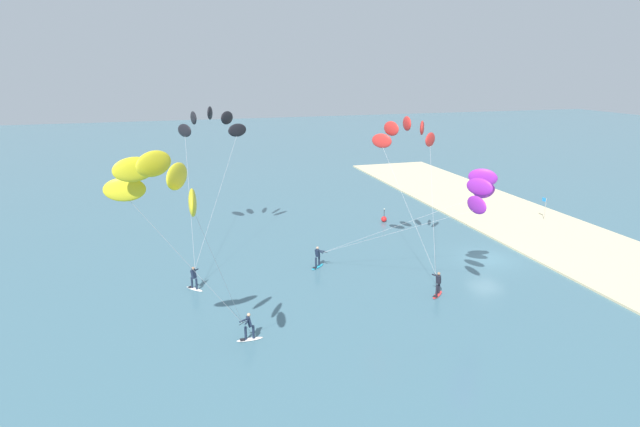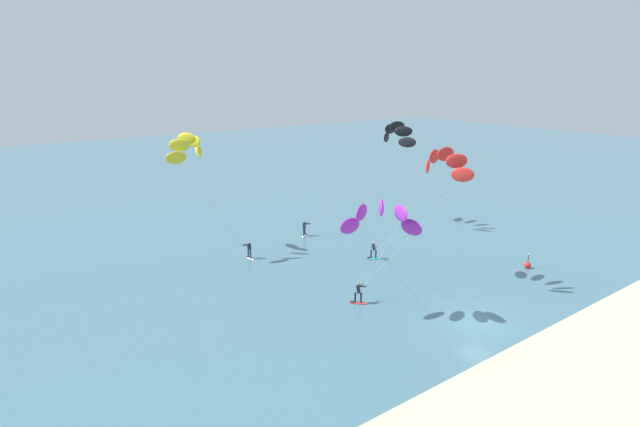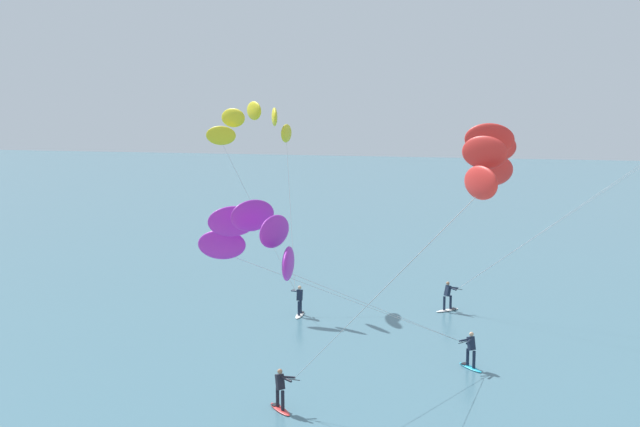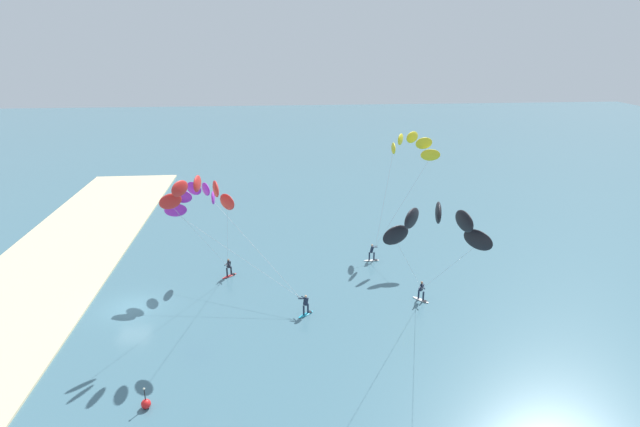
{
  "view_description": "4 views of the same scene",
  "coord_description": "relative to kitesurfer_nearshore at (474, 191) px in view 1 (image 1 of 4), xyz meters",
  "views": [
    {
      "loc": [
        -32.97,
        24.05,
        14.93
      ],
      "look_at": [
        0.58,
        13.89,
        4.81
      ],
      "focal_mm": 28.76,
      "sensor_mm": 36.0,
      "label": 1
    },
    {
      "loc": [
        -27.26,
        -18.88,
        16.71
      ],
      "look_at": [
        -3.87,
        13.54,
        5.41
      ],
      "focal_mm": 28.02,
      "sensor_mm": 36.0,
      "label": 2
    },
    {
      "loc": [
        2.65,
        -22.63,
        12.63
      ],
      "look_at": [
        -5.09,
        16.17,
        6.38
      ],
      "focal_mm": 46.66,
      "sensor_mm": 36.0,
      "label": 3
    },
    {
      "loc": [
        36.79,
        11.64,
        20.25
      ],
      "look_at": [
        -1.73,
        15.01,
        6.75
      ],
      "focal_mm": 28.93,
      "sensor_mm": 36.0,
      "label": 4
    }
  ],
  "objects": [
    {
      "name": "kitesurfer_far_out",
      "position": [
        7.33,
        1.25,
        2.55
      ],
      "size": [
        9.3,
        5.28,
        11.26
      ],
      "color": "red",
      "rests_on": "ground"
    },
    {
      "name": "beach_flag",
      "position": [
        12.48,
        -16.69,
        -5.41
      ],
      "size": [
        0.57,
        0.05,
        2.2
      ],
      "color": "gray",
      "rests_on": "sand_strip"
    },
    {
      "name": "kitesurfer_nearshore",
      "position": [
        0.0,
        0.0,
        0.0
      ],
      "size": [
        10.58,
        11.77,
        8.63
      ],
      "color": "#23ADD1",
      "rests_on": "ground"
    },
    {
      "name": "kitesurfer_mid_water",
      "position": [
        -5.68,
        19.32,
        2.8
      ],
      "size": [
        6.37,
        7.29,
        11.55
      ],
      "color": "white",
      "rests_on": "ground"
    },
    {
      "name": "marker_buoy",
      "position": [
        16.72,
        -1.26,
        -6.82
      ],
      "size": [
        0.56,
        0.56,
        1.38
      ],
      "color": "red",
      "rests_on": "ground"
    },
    {
      "name": "kitesurfer_downwind",
      "position": [
        15.72,
        15.29,
        2.93
      ],
      "size": [
        12.54,
        6.31,
        11.7
      ],
      "color": "white",
      "rests_on": "ground"
    },
    {
      "name": "sand_strip",
      "position": [
        4.88,
        -14.27,
        -7.04
      ],
      "size": [
        80.0,
        11.64,
        0.16
      ],
      "primitive_type": "cube",
      "color": "beige",
      "rests_on": "ground"
    },
    {
      "name": "ground_plane",
      "position": [
        4.88,
        -5.09,
        -7.12
      ],
      "size": [
        240.0,
        240.0,
        0.0
      ],
      "primitive_type": "plane",
      "color": "#426B7A"
    }
  ]
}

